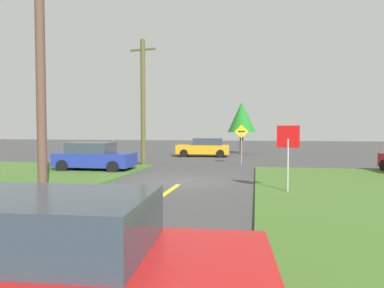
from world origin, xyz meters
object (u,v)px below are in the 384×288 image
object	(u,v)px
stop_sign	(288,145)
oak_tree_left	(242,117)
utility_pole_mid	(143,101)
parked_car_near_building	(94,157)
direction_sign	(241,140)
utility_pole_near	(41,67)
car_approaching_junction	(204,147)
car_behind_on_main_road	(74,269)

from	to	relation	value
stop_sign	oak_tree_left	bearing A→B (deg)	-70.81
stop_sign	oak_tree_left	distance (m)	20.76
utility_pole_mid	oak_tree_left	distance (m)	13.29
parked_car_near_building	direction_sign	distance (m)	9.58
utility_pole_near	oak_tree_left	xyz separation A→B (m)	(5.94, 22.76, -0.92)
utility_pole_mid	oak_tree_left	world-z (taller)	utility_pole_mid
car_approaching_junction	oak_tree_left	distance (m)	5.84
car_approaching_junction	utility_pole_mid	bearing A→B (deg)	64.90
utility_pole_mid	car_approaching_junction	bearing A→B (deg)	69.12
stop_sign	car_approaching_junction	distance (m)	17.38
utility_pole_near	car_behind_on_main_road	bearing A→B (deg)	-53.08
car_approaching_junction	utility_pole_mid	size ratio (longest dim) A/B	0.57
direction_sign	oak_tree_left	xyz separation A→B (m)	(-0.44, 10.52, 1.91)
stop_sign	car_behind_on_main_road	world-z (taller)	stop_sign
car_approaching_junction	utility_pole_near	distance (m)	19.23
stop_sign	utility_pole_near	xyz separation A→B (m)	(-8.51, -2.24, 2.73)
stop_sign	utility_pole_mid	size ratio (longest dim) A/B	0.30
parked_car_near_building	direction_sign	world-z (taller)	direction_sign
stop_sign	utility_pole_near	size ratio (longest dim) A/B	0.28
oak_tree_left	parked_car_near_building	bearing A→B (deg)	-116.48
car_behind_on_main_road	utility_pole_mid	bearing A→B (deg)	102.56
car_approaching_junction	utility_pole_near	xyz separation A→B (m)	(-2.86, -18.65, 3.70)
utility_pole_mid	direction_sign	xyz separation A→B (m)	(6.46, 1.31, -2.60)
utility_pole_near	direction_sign	bearing A→B (deg)	62.46
car_behind_on_main_road	stop_sign	bearing A→B (deg)	67.38
parked_car_near_building	oak_tree_left	xyz separation A→B (m)	(7.71, 15.48, 2.78)
stop_sign	utility_pole_mid	distance (m)	12.47
car_approaching_junction	oak_tree_left	world-z (taller)	oak_tree_left
car_behind_on_main_road	car_approaching_junction	bearing A→B (deg)	91.33
parked_car_near_building	car_behind_on_main_road	xyz separation A→B (m)	(7.15, -14.44, -0.00)
parked_car_near_building	utility_pole_near	world-z (taller)	utility_pole_near
car_behind_on_main_road	direction_sign	bearing A→B (deg)	82.81
car_approaching_junction	car_behind_on_main_road	xyz separation A→B (m)	(2.52, -25.81, -0.00)
utility_pole_mid	utility_pole_near	bearing A→B (deg)	-89.57
car_approaching_junction	parked_car_near_building	world-z (taller)	same
car_approaching_junction	utility_pole_near	size ratio (longest dim) A/B	0.53
parked_car_near_building	stop_sign	bearing A→B (deg)	-26.46
direction_sign	oak_tree_left	distance (m)	10.70
car_behind_on_main_road	utility_pole_mid	size ratio (longest dim) A/B	0.51
stop_sign	utility_pole_near	bearing A→B (deg)	26.84
oak_tree_left	car_approaching_junction	bearing A→B (deg)	-126.85
stop_sign	direction_sign	world-z (taller)	direction_sign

